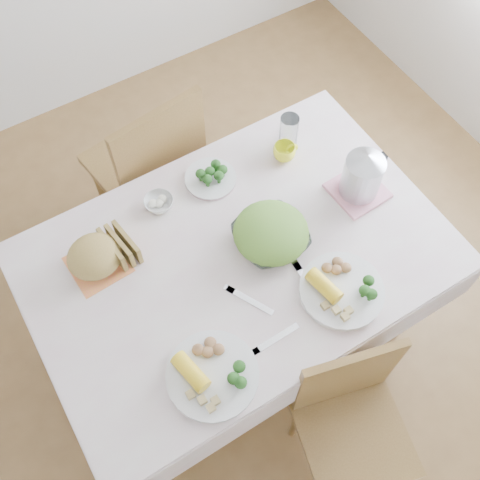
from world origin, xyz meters
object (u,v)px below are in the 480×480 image
dining_table (238,298)px  electric_kettle (363,173)px  yellow_mug (284,152)px  chair_near (357,436)px  salad_bowl (271,237)px  chair_far (144,165)px  dinner_plate_left (212,376)px  dinner_plate_right (341,291)px

dining_table → electric_kettle: bearing=-0.5°
yellow_mug → dining_table: bearing=-143.8°
electric_kettle → chair_near: bearing=-107.5°
chair_near → salad_bowl: 0.78m
chair_far → dinner_plate_left: chair_far is taller
dinner_plate_right → electric_kettle: (0.31, 0.31, 0.11)m
dinner_plate_right → yellow_mug: yellow_mug is taller
dining_table → yellow_mug: bearing=36.2°
chair_near → electric_kettle: electric_kettle is taller
dinner_plate_right → electric_kettle: 0.45m
salad_bowl → electric_kettle: (0.41, 0.01, 0.09)m
chair_near → electric_kettle: size_ratio=4.08×
chair_far → electric_kettle: (0.58, -0.78, 0.42)m
dining_table → electric_kettle: size_ratio=6.74×
chair_far → electric_kettle: bearing=118.6°
salad_bowl → yellow_mug: yellow_mug is taller
dinner_plate_left → electric_kettle: 0.91m
dining_table → dinner_plate_right: dinner_plate_right is taller
chair_near → dining_table: bearing=109.4°
dinner_plate_right → yellow_mug: 0.62m
chair_near → salad_bowl: size_ratio=3.29×
chair_near → chair_far: 1.49m
electric_kettle → chair_far: bearing=143.1°
chair_near → chair_far: (-0.11, 1.49, 0.00)m
dinner_plate_left → chair_near: bearing=-45.7°
salad_bowl → dinner_plate_left: size_ratio=0.85×
chair_far → yellow_mug: (0.43, -0.49, 0.33)m
chair_far → dinner_plate_left: 1.18m
salad_bowl → dinner_plate_right: 0.32m
salad_bowl → chair_far: bearing=102.4°
dinner_plate_left → dinner_plate_right: 0.53m
dining_table → dinner_plate_right: size_ratio=4.70×
chair_near → dinner_plate_left: 0.61m
salad_bowl → yellow_mug: size_ratio=2.85×
chair_near → salad_bowl: (0.07, 0.70, 0.33)m
chair_near → yellow_mug: size_ratio=9.38×
dinner_plate_left → dining_table: bearing=48.2°
dinner_plate_left → yellow_mug: (0.69, 0.62, 0.02)m
salad_bowl → dinner_plate_right: salad_bowl is taller
dinner_plate_right → electric_kettle: electric_kettle is taller
dining_table → chair_near: (0.06, -0.71, 0.09)m
chair_far → dining_table: bearing=85.1°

